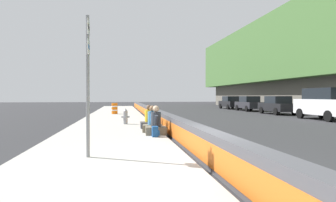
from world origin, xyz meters
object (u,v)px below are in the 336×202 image
seated_person_rear (149,121)px  parked_car_midline (249,103)px  route_sign_post (88,76)px  seated_person_middle (152,124)px  fire_hydrant (125,116)px  parked_car_third (325,103)px  parked_car_fourth (277,105)px  seated_person_foreground (156,125)px  parked_car_far (230,102)px  construction_barrel (115,108)px  backpack (155,132)px

seated_person_rear → parked_car_midline: (17.26, -13.16, 0.37)m
route_sign_post → seated_person_rear: size_ratio=3.18×
route_sign_post → seated_person_middle: 5.71m
fire_hydrant → seated_person_rear: 2.51m
parked_car_third → parked_car_fourth: 6.56m
seated_person_rear → seated_person_foreground: bearing=-178.5°
seated_person_middle → parked_car_far: parked_car_far is taller
construction_barrel → parked_car_fourth: 15.09m
construction_barrel → parked_car_fourth: bearing=-92.6°
fire_hydrant → seated_person_middle: 3.91m
seated_person_middle → seated_person_rear: seated_person_middle is taller
seated_person_foreground → backpack: 0.70m
parked_car_midline → parked_car_far: bearing=0.6°
seated_person_foreground → parked_car_far: bearing=-27.3°
parked_car_third → parked_car_fourth: parked_car_third is taller
route_sign_post → parked_car_midline: (23.75, -15.32, -1.35)m
seated_person_rear → parked_car_third: (4.59, -13.10, 0.69)m
backpack → parked_car_fourth: size_ratio=0.09×
fire_hydrant → backpack: size_ratio=2.20×
route_sign_post → construction_barrel: (18.31, -0.24, -1.59)m
construction_barrel → parked_car_midline: parked_car_midline is taller
fire_hydrant → parked_car_third: bearing=-80.7°
construction_barrel → parked_car_far: 18.65m
backpack → parked_car_fourth: parked_car_fourth is taller
seated_person_rear → seated_person_middle: bearing=-179.7°
fire_hydrant → parked_car_third: (2.34, -14.20, 0.60)m
construction_barrel → seated_person_foreground: bearing=-172.1°
parked_car_fourth → seated_person_rear: bearing=130.3°
route_sign_post → seated_person_foreground: 4.96m
seated_person_rear → parked_car_midline: parked_car_midline is taller
parked_car_far → route_sign_post: bearing=152.5°
seated_person_rear → backpack: 3.07m
parked_car_third → parked_car_midline: size_ratio=1.05×
parked_car_fourth → parked_car_far: 11.73m
backpack → parked_car_midline: (20.32, -13.20, 0.53)m
backpack → construction_barrel: (14.88, 1.88, 0.28)m
fire_hydrant → parked_car_midline: size_ratio=0.19×
route_sign_post → fire_hydrant: size_ratio=4.09×
route_sign_post → parked_car_midline: 28.30m
route_sign_post → construction_barrel: 18.38m
parked_car_third → seated_person_middle: bearing=114.9°
parked_car_third → parked_car_midline: parked_car_third is taller
route_sign_post → fire_hydrant: 8.96m
backpack → construction_barrel: 15.01m
seated_person_rear → parked_car_far: size_ratio=0.25×
seated_person_foreground → parked_car_midline: parked_car_midline is taller
seated_person_rear → route_sign_post: bearing=161.6°
backpack → fire_hydrant: bearing=11.3°
backpack → parked_car_fourth: bearing=-42.9°
fire_hydrant → parked_car_midline: (15.01, -14.26, 0.27)m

